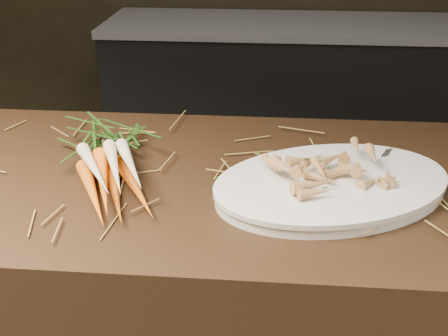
% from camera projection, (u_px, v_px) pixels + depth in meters
% --- Properties ---
extents(main_counter, '(2.40, 0.70, 0.90)m').
position_uv_depth(main_counter, '(160.00, 335.00, 1.39)').
color(main_counter, black).
rests_on(main_counter, ground).
extents(back_counter, '(1.82, 0.62, 0.84)m').
position_uv_depth(back_counter, '(279.00, 99.00, 3.06)').
color(back_counter, black).
rests_on(back_counter, ground).
extents(straw_bedding, '(1.40, 0.60, 0.02)m').
position_uv_depth(straw_bedding, '(149.00, 169.00, 1.18)').
color(straw_bedding, olive).
rests_on(straw_bedding, main_counter).
extents(root_veg_bunch, '(0.31, 0.47, 0.09)m').
position_uv_depth(root_veg_bunch, '(105.00, 150.00, 1.19)').
color(root_veg_bunch, orange).
rests_on(root_veg_bunch, main_counter).
extents(serving_platter, '(0.56, 0.48, 0.03)m').
position_uv_depth(serving_platter, '(332.00, 187.00, 1.10)').
color(serving_platter, white).
rests_on(serving_platter, main_counter).
extents(roasted_veg_heap, '(0.28, 0.25, 0.05)m').
position_uv_depth(roasted_veg_heap, '(333.00, 169.00, 1.09)').
color(roasted_veg_heap, '#A07240').
rests_on(roasted_veg_heap, serving_platter).
extents(serving_fork, '(0.09, 0.17, 0.00)m').
position_uv_depth(serving_fork, '(412.00, 172.00, 1.13)').
color(serving_fork, silver).
rests_on(serving_fork, serving_platter).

